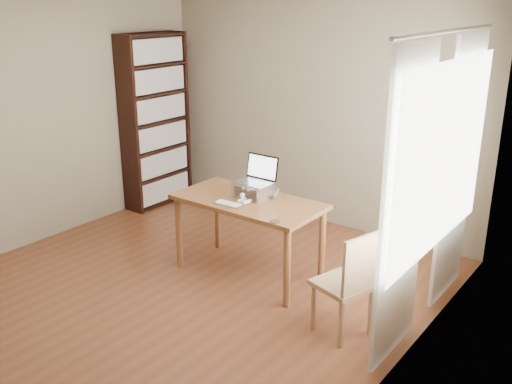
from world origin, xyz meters
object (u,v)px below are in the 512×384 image
object	(u,v)px
bookshelf	(156,121)
desk	(248,210)
chair	(351,280)
laptop	(257,176)
keyboard	(228,204)
cat	(259,190)

from	to	relation	value
bookshelf	desk	xyz separation A→B (m)	(2.12, -0.90, -0.40)
chair	bookshelf	bearing A→B (deg)	176.30
bookshelf	laptop	size ratio (longest dim) A/B	6.18
keyboard	cat	bearing A→B (deg)	71.18
laptop	keyboard	size ratio (longest dim) A/B	1.28
cat	bookshelf	bearing A→B (deg)	164.92
cat	chair	size ratio (longest dim) A/B	0.56
keyboard	chair	size ratio (longest dim) A/B	0.30
bookshelf	chair	bearing A→B (deg)	-20.29
desk	keyboard	bearing A→B (deg)	-103.72
bookshelf	keyboard	size ratio (longest dim) A/B	7.93
desk	chair	size ratio (longest dim) A/B	1.57
laptop	keyboard	world-z (taller)	laptop
bookshelf	chair	world-z (taller)	bookshelf
bookshelf	cat	world-z (taller)	bookshelf
laptop	chair	distance (m)	1.42
chair	keyboard	bearing A→B (deg)	-168.90
keyboard	chair	world-z (taller)	chair
desk	laptop	xyz separation A→B (m)	(0.00, 0.14, 0.29)
laptop	keyboard	distance (m)	0.41
bookshelf	laptop	world-z (taller)	bookshelf
cat	chair	world-z (taller)	cat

